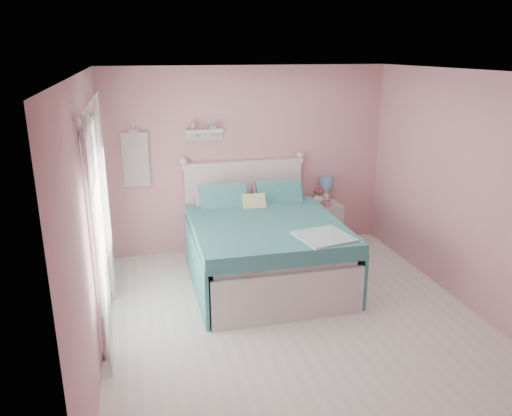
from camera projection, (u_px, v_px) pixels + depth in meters
name	position (u px, v px, depth m)	size (l,w,h in m)	color
floor	(296.00, 321.00, 5.39)	(4.50, 4.50, 0.00)	silver
room_shell	(300.00, 179.00, 4.91)	(4.50, 4.50, 4.50)	pink
bed	(263.00, 247.00, 6.28)	(1.79, 2.25, 1.30)	silver
nightstand	(324.00, 224.00, 7.41)	(0.44, 0.44, 0.64)	beige
table_lamp	(326.00, 184.00, 7.31)	(0.20, 0.20, 0.40)	white
vase	(319.00, 198.00, 7.29)	(0.16, 0.16, 0.17)	silver
teacup	(327.00, 204.00, 7.16)	(0.11, 0.11, 0.09)	#C98790
roses	(319.00, 190.00, 7.25)	(0.14, 0.11, 0.12)	#BC4056
wall_shelf	(204.00, 132.00, 6.74)	(0.50, 0.15, 0.25)	silver
hanging_dress	(136.00, 160.00, 6.62)	(0.34, 0.03, 0.72)	white
french_door	(98.00, 231.00, 4.98)	(0.04, 1.32, 2.16)	silver
curtain_near	(99.00, 248.00, 4.27)	(0.04, 0.40, 2.32)	white
curtain_far	(105.00, 199.00, 5.64)	(0.04, 0.40, 2.32)	white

